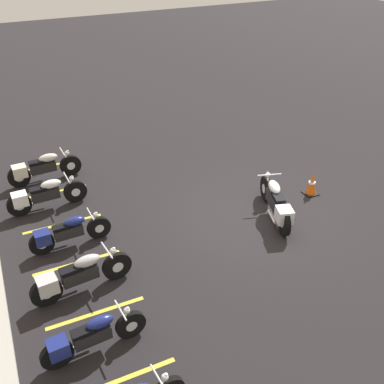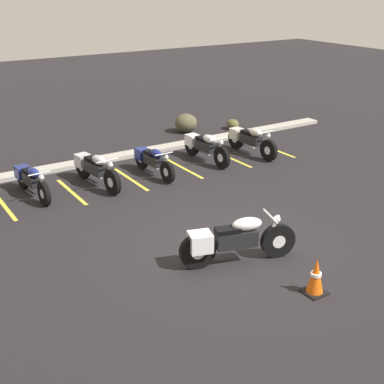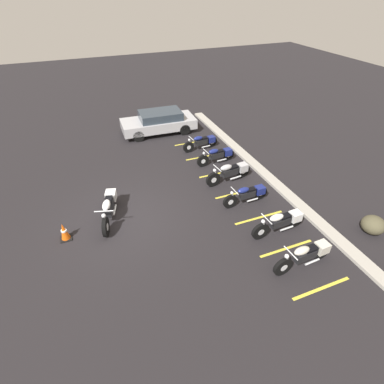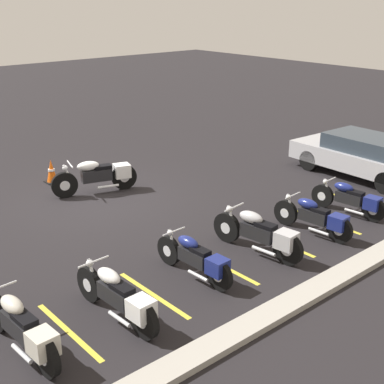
{
  "view_description": "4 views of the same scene",
  "coord_description": "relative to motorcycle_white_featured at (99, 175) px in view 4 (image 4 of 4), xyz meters",
  "views": [
    {
      "loc": [
        -8.61,
        5.84,
        7.19
      ],
      "look_at": [
        0.67,
        1.53,
        0.79
      ],
      "focal_mm": 42.0,
      "sensor_mm": 36.0,
      "label": 1
    },
    {
      "loc": [
        -6.11,
        -8.0,
        5.32
      ],
      "look_at": [
        -0.06,
        1.46,
        0.79
      ],
      "focal_mm": 50.0,
      "sensor_mm": 36.0,
      "label": 2
    },
    {
      "loc": [
        9.11,
        -0.85,
        7.66
      ],
      "look_at": [
        0.42,
        2.6,
        0.91
      ],
      "focal_mm": 28.0,
      "sensor_mm": 36.0,
      "label": 3
    },
    {
      "loc": [
        6.95,
        11.89,
        5.26
      ],
      "look_at": [
        -1.25,
        2.44,
        0.62
      ],
      "focal_mm": 50.0,
      "sensor_mm": 36.0,
      "label": 4
    }
  ],
  "objects": [
    {
      "name": "ground",
      "position": [
        0.37,
        0.51,
        -0.51
      ],
      "size": [
        60.0,
        60.0,
        0.0
      ],
      "primitive_type": "plane",
      "color": "black"
    },
    {
      "name": "motorcycle_white_featured",
      "position": [
        0.0,
        0.0,
        0.0
      ],
      "size": [
        2.36,
        1.0,
        0.95
      ],
      "rotation": [
        0.0,
        0.0,
        -0.29
      ],
      "color": "black",
      "rests_on": "ground"
    },
    {
      "name": "parked_bike_0",
      "position": [
        -3.93,
        5.57,
        -0.08
      ],
      "size": [
        0.58,
        2.03,
        0.8
      ],
      "rotation": [
        0.0,
        0.0,
        -1.48
      ],
      "color": "black",
      "rests_on": "ground"
    },
    {
      "name": "parked_bike_1",
      "position": [
        -2.28,
        5.71,
        -0.07
      ],
      "size": [
        0.58,
        2.07,
        0.82
      ],
      "rotation": [
        0.0,
        0.0,
        -1.49
      ],
      "color": "black",
      "rests_on": "ground"
    },
    {
      "name": "parked_bike_2",
      "position": [
        -0.57,
        5.54,
        -0.03
      ],
      "size": [
        0.68,
        2.3,
        0.91
      ],
      "rotation": [
        0.0,
        0.0,
        -1.46
      ],
      "color": "black",
      "rests_on": "ground"
    },
    {
      "name": "parked_bike_3",
      "position": [
        1.15,
        5.43,
        -0.08
      ],
      "size": [
        0.58,
        2.06,
        0.81
      ],
      "rotation": [
        0.0,
        0.0,
        -1.53
      ],
      "color": "black",
      "rests_on": "ground"
    },
    {
      "name": "parked_bike_4",
      "position": [
        3.11,
        5.67,
        -0.04
      ],
      "size": [
        0.63,
        2.23,
        0.88
      ],
      "rotation": [
        0.0,
        0.0,
        -1.53
      ],
      "color": "black",
      "rests_on": "ground"
    },
    {
      "name": "parked_bike_5",
      "position": [
        4.74,
        5.47,
        -0.04
      ],
      "size": [
        0.63,
        2.26,
        0.89
      ],
      "rotation": [
        0.0,
        0.0,
        -1.52
      ],
      "color": "black",
      "rests_on": "ground"
    },
    {
      "name": "car_silver",
      "position": [
        -6.85,
        4.04,
        0.17
      ],
      "size": [
        1.99,
        4.38,
        1.29
      ],
      "rotation": [
        0.0,
        0.0,
        -1.62
      ],
      "color": "black",
      "rests_on": "ground"
    },
    {
      "name": "concrete_curb",
      "position": [
        0.37,
        7.3,
        -0.45
      ],
      "size": [
        18.0,
        0.5,
        0.12
      ],
      "primitive_type": "cube",
      "color": "#A8A399",
      "rests_on": "ground"
    },
    {
      "name": "traffic_cone",
      "position": [
        0.6,
        -1.69,
        -0.18
      ],
      "size": [
        0.4,
        0.4,
        0.7
      ],
      "color": "black",
      "rests_on": "ground"
    },
    {
      "name": "stall_line_0",
      "position": [
        -4.86,
        5.38,
        -0.5
      ],
      "size": [
        0.1,
        2.1,
        0.0
      ],
      "primitive_type": "cube",
      "color": "gold",
      "rests_on": "ground"
    },
    {
      "name": "stall_line_1",
      "position": [
        -3.1,
        5.38,
        -0.5
      ],
      "size": [
        0.1,
        2.1,
        0.0
      ],
      "primitive_type": "cube",
      "color": "gold",
      "rests_on": "ground"
    },
    {
      "name": "stall_line_2",
      "position": [
        -1.34,
        5.38,
        -0.5
      ],
      "size": [
        0.1,
        2.1,
        0.0
      ],
      "primitive_type": "cube",
      "color": "gold",
      "rests_on": "ground"
    },
    {
      "name": "stall_line_3",
      "position": [
        0.42,
        5.38,
        -0.5
      ],
      "size": [
        0.1,
        2.1,
        0.0
      ],
      "primitive_type": "cube",
      "color": "gold",
      "rests_on": "ground"
    },
    {
      "name": "stall_line_4",
      "position": [
        2.18,
        5.38,
        -0.5
      ],
      "size": [
        0.1,
        2.1,
        0.0
      ],
      "primitive_type": "cube",
      "color": "gold",
      "rests_on": "ground"
    },
    {
      "name": "stall_line_5",
      "position": [
        3.94,
        5.38,
        -0.5
      ],
      "size": [
        0.1,
        2.1,
        0.0
      ],
      "primitive_type": "cube",
      "color": "gold",
      "rests_on": "ground"
    }
  ]
}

